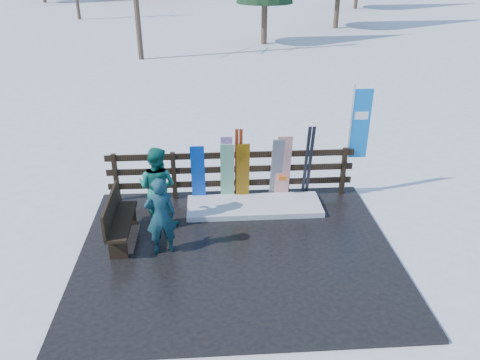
{
  "coord_description": "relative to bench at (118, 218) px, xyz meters",
  "views": [
    {
      "loc": [
        -0.44,
        -7.41,
        5.29
      ],
      "look_at": [
        0.12,
        1.0,
        1.1
      ],
      "focal_mm": 35.0,
      "sensor_mm": 36.0,
      "label": 1
    }
  ],
  "objects": [
    {
      "name": "snowboard_5",
      "position": [
        3.45,
        1.47,
        0.29
      ],
      "size": [
        0.33,
        0.33,
        1.61
      ],
      "primitive_type": "cube",
      "rotation": [
        0.19,
        0.0,
        0.0
      ],
      "color": "white",
      "rests_on": "deck"
    },
    {
      "name": "snowboard_3",
      "position": [
        2.18,
        1.47,
        0.3
      ],
      "size": [
        0.25,
        0.31,
        1.64
      ],
      "primitive_type": "cube",
      "rotation": [
        0.18,
        0.0,
        0.0
      ],
      "color": "white",
      "rests_on": "deck"
    },
    {
      "name": "ski_pair_a",
      "position": [
        2.45,
        1.54,
        0.38
      ],
      "size": [
        0.17,
        0.34,
        1.78
      ],
      "color": "#A43314",
      "rests_on": "deck"
    },
    {
      "name": "deck",
      "position": [
        2.29,
        -0.51,
        -0.56
      ],
      "size": [
        6.0,
        5.0,
        0.08
      ],
      "primitive_type": "cube",
      "color": "black",
      "rests_on": "ground"
    },
    {
      "name": "fence",
      "position": [
        2.29,
        1.69,
        0.14
      ],
      "size": [
        5.6,
        0.1,
        1.15
      ],
      "color": "black",
      "rests_on": "deck"
    },
    {
      "name": "rental_flag",
      "position": [
        5.14,
        1.74,
        1.09
      ],
      "size": [
        0.45,
        0.04,
        2.6
      ],
      "color": "silver",
      "rests_on": "deck"
    },
    {
      "name": "snow_patch",
      "position": [
        2.77,
        1.09,
        -0.46
      ],
      "size": [
        2.96,
        1.0,
        0.12
      ],
      "primitive_type": "cube",
      "color": "white",
      "rests_on": "deck"
    },
    {
      "name": "person_front",
      "position": [
        0.88,
        -0.41,
        0.26
      ],
      "size": [
        0.62,
        0.47,
        1.55
      ],
      "primitive_type": "imported",
      "rotation": [
        0.0,
        0.0,
        3.32
      ],
      "color": "#1A5753",
      "rests_on": "deck"
    },
    {
      "name": "snowboard_0",
      "position": [
        1.55,
        1.47,
        0.2
      ],
      "size": [
        0.31,
        0.27,
        1.43
      ],
      "primitive_type": "cube",
      "rotation": [
        0.17,
        0.0,
        0.0
      ],
      "color": "blue",
      "rests_on": "deck"
    },
    {
      "name": "snowboard_2",
      "position": [
        2.54,
        1.47,
        0.21
      ],
      "size": [
        0.29,
        0.22,
        1.44
      ],
      "primitive_type": "cube",
      "rotation": [
        0.14,
        0.0,
        0.0
      ],
      "color": "#FF9B00",
      "rests_on": "deck"
    },
    {
      "name": "snowboard_1",
      "position": [
        2.2,
        1.47,
        0.21
      ],
      "size": [
        0.31,
        0.31,
        1.46
      ],
      "primitive_type": "cube",
      "rotation": [
        0.19,
        0.0,
        0.0
      ],
      "color": "silver",
      "rests_on": "deck"
    },
    {
      "name": "ski_pair_b",
      "position": [
        4.02,
        1.54,
        0.39
      ],
      "size": [
        0.17,
        0.37,
        1.8
      ],
      "color": "black",
      "rests_on": "deck"
    },
    {
      "name": "ground",
      "position": [
        2.29,
        -0.51,
        -0.6
      ],
      "size": [
        700.0,
        700.0,
        0.0
      ],
      "primitive_type": "plane",
      "color": "white",
      "rests_on": "ground"
    },
    {
      "name": "person_back",
      "position": [
        0.73,
        0.63,
        0.34
      ],
      "size": [
        1.01,
        0.91,
        1.71
      ],
      "primitive_type": "imported",
      "rotation": [
        0.0,
        0.0,
        2.76
      ],
      "color": "#146959",
      "rests_on": "deck"
    },
    {
      "name": "bench",
      "position": [
        0.0,
        0.0,
        0.0
      ],
      "size": [
        0.41,
        1.5,
        0.97
      ],
      "color": "black",
      "rests_on": "deck"
    },
    {
      "name": "snowboard_4",
      "position": [
        3.3,
        1.47,
        0.26
      ],
      "size": [
        0.26,
        0.41,
        1.56
      ],
      "primitive_type": "cube",
      "rotation": [
        0.24,
        0.0,
        0.0
      ],
      "color": "black",
      "rests_on": "deck"
    }
  ]
}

